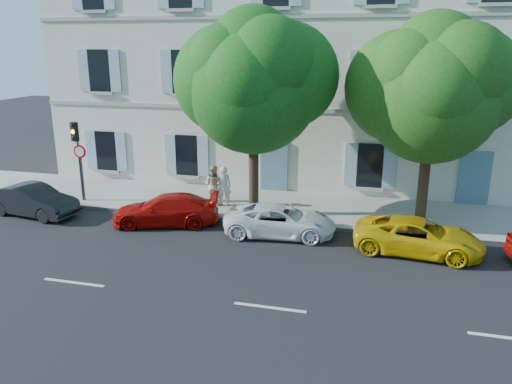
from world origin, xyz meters
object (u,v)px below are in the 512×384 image
(car_red_coupe, at_px, (166,210))
(pedestrian_b, at_px, (213,185))
(car_yellow_supercar, at_px, (418,236))
(traffic_light, at_px, (76,144))
(pedestrian_a, at_px, (224,186))
(tree_left, at_px, (253,88))
(car_white_coupe, at_px, (280,220))
(road_sign, at_px, (81,161))
(car_dark_sedan, at_px, (33,201))
(tree_right, at_px, (432,97))

(car_red_coupe, distance_m, pedestrian_b, 2.75)
(car_red_coupe, height_order, car_yellow_supercar, car_red_coupe)
(car_yellow_supercar, bearing_deg, traffic_light, 87.49)
(pedestrian_a, bearing_deg, pedestrian_b, -18.08)
(pedestrian_a, bearing_deg, tree_left, 136.88)
(tree_left, bearing_deg, car_white_coupe, -49.82)
(traffic_light, height_order, road_sign, traffic_light)
(pedestrian_b, bearing_deg, traffic_light, 16.03)
(car_red_coupe, height_order, pedestrian_a, pedestrian_a)
(pedestrian_b, bearing_deg, car_dark_sedan, 29.26)
(tree_right, relative_size, pedestrian_b, 4.34)
(car_red_coupe, xyz_separation_m, car_white_coupe, (4.59, -0.04, -0.03))
(car_dark_sedan, distance_m, car_red_coupe, 5.76)
(car_white_coupe, distance_m, tree_left, 5.16)
(tree_right, bearing_deg, pedestrian_a, 178.09)
(tree_left, xyz_separation_m, tree_right, (6.56, 0.50, -0.20))
(tree_right, bearing_deg, pedestrian_b, 178.10)
(car_red_coupe, height_order, tree_left, tree_left)
(car_yellow_supercar, xyz_separation_m, tree_left, (-6.33, 2.20, 4.62))
(car_yellow_supercar, relative_size, pedestrian_b, 2.44)
(tree_left, relative_size, pedestrian_a, 4.57)
(car_red_coupe, distance_m, pedestrian_a, 2.96)
(car_dark_sedan, relative_size, traffic_light, 1.11)
(car_white_coupe, bearing_deg, tree_right, -71.90)
(traffic_light, distance_m, road_sign, 0.74)
(tree_left, distance_m, road_sign, 8.42)
(car_red_coupe, distance_m, traffic_light, 5.39)
(tree_left, relative_size, tree_right, 1.04)
(car_dark_sedan, height_order, car_yellow_supercar, car_dark_sedan)
(tree_left, bearing_deg, pedestrian_a, 153.33)
(car_red_coupe, xyz_separation_m, tree_right, (9.68, 2.19, 4.42))
(car_yellow_supercar, bearing_deg, road_sign, 87.18)
(tree_left, bearing_deg, traffic_light, -178.83)
(traffic_light, bearing_deg, road_sign, 33.80)
(car_yellow_supercar, distance_m, pedestrian_b, 8.85)
(tree_left, bearing_deg, car_dark_sedan, -167.01)
(car_dark_sedan, distance_m, pedestrian_b, 7.45)
(car_red_coupe, xyz_separation_m, traffic_light, (-4.73, 1.53, 2.09))
(car_white_coupe, distance_m, tree_right, 7.12)
(traffic_light, bearing_deg, car_yellow_supercar, -8.19)
(pedestrian_b, bearing_deg, tree_left, 165.64)
(car_white_coupe, bearing_deg, pedestrian_a, 44.65)
(tree_left, distance_m, traffic_light, 8.26)
(road_sign, height_order, pedestrian_a, road_sign)
(car_red_coupe, relative_size, car_white_coupe, 1.00)
(tree_right, distance_m, road_sign, 14.66)
(tree_right, height_order, pedestrian_a, tree_right)
(car_white_coupe, relative_size, road_sign, 1.64)
(car_dark_sedan, distance_m, tree_right, 16.24)
(traffic_light, xyz_separation_m, pedestrian_a, (6.34, 0.93, -1.68))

